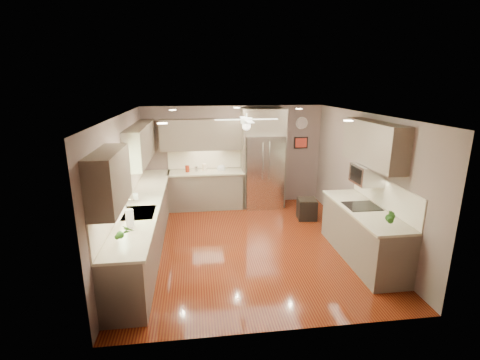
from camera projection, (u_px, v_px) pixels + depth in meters
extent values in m
plane|color=#440F09|center=(248.00, 244.00, 6.79)|extent=(5.00, 5.00, 0.00)
plane|color=white|center=(249.00, 114.00, 6.12)|extent=(5.00, 5.00, 0.00)
plane|color=#6B5852|center=(234.00, 156.00, 8.84)|extent=(4.50, 0.00, 4.50)
plane|color=#6B5852|center=(281.00, 241.00, 4.07)|extent=(4.50, 0.00, 4.50)
plane|color=#6B5852|center=(124.00, 187.00, 6.17)|extent=(0.00, 5.00, 5.00)
plane|color=#6B5852|center=(363.00, 178.00, 6.73)|extent=(0.00, 5.00, 5.00)
cylinder|color=maroon|center=(187.00, 169.00, 8.45)|extent=(0.13, 0.13, 0.16)
cylinder|color=silver|center=(196.00, 169.00, 8.50)|extent=(0.09, 0.09, 0.13)
cylinder|color=beige|center=(204.00, 167.00, 8.56)|extent=(0.14, 0.14, 0.17)
imported|color=white|center=(136.00, 196.00, 6.34)|extent=(0.11, 0.11, 0.21)
imported|color=#255718|center=(125.00, 232.00, 4.64)|extent=(0.21, 0.18, 0.34)
imported|color=#255718|center=(391.00, 218.00, 5.20)|extent=(0.20, 0.19, 0.30)
imported|color=beige|center=(221.00, 169.00, 8.61)|extent=(0.26, 0.26, 0.05)
cube|color=brown|center=(145.00, 225.00, 6.57)|extent=(0.60, 4.70, 0.90)
cube|color=beige|center=(144.00, 201.00, 6.45)|extent=(0.65, 4.70, 0.04)
cube|color=beige|center=(126.00, 187.00, 6.33)|extent=(0.02, 4.70, 0.50)
cube|color=brown|center=(206.00, 190.00, 8.68)|extent=(1.85, 0.60, 0.90)
cube|color=beige|center=(206.00, 172.00, 8.54)|extent=(1.85, 0.65, 0.04)
cube|color=beige|center=(205.00, 158.00, 8.76)|extent=(1.85, 0.02, 0.50)
cube|color=brown|center=(109.00, 179.00, 4.51)|extent=(0.33, 1.20, 0.75)
cube|color=brown|center=(141.00, 143.00, 7.28)|extent=(0.33, 2.40, 0.75)
cube|color=brown|center=(205.00, 135.00, 8.44)|extent=(2.15, 0.33, 0.75)
cube|color=brown|center=(373.00, 143.00, 5.98)|extent=(0.33, 1.70, 0.75)
cube|color=#BFF2B2|center=(117.00, 178.00, 5.62)|extent=(0.01, 1.00, 0.80)
cube|color=brown|center=(116.00, 152.00, 5.51)|extent=(0.05, 1.12, 0.06)
cube|color=brown|center=(121.00, 203.00, 5.74)|extent=(0.05, 1.12, 0.06)
cube|color=brown|center=(111.00, 187.00, 5.12)|extent=(0.05, 0.06, 0.80)
cube|color=brown|center=(125.00, 170.00, 6.13)|extent=(0.05, 0.06, 0.80)
cube|color=silver|center=(139.00, 213.00, 5.82)|extent=(0.50, 0.70, 0.03)
cube|color=#262626|center=(140.00, 215.00, 5.83)|extent=(0.44, 0.62, 0.05)
cylinder|color=silver|center=(126.00, 207.00, 5.77)|extent=(0.02, 0.02, 0.24)
cylinder|color=silver|center=(130.00, 200.00, 5.74)|extent=(0.16, 0.02, 0.02)
cube|color=silver|center=(263.00, 171.00, 8.68)|extent=(0.92, 0.72, 1.82)
cube|color=black|center=(266.00, 185.00, 8.42)|extent=(0.88, 0.02, 0.02)
cube|color=black|center=(266.00, 161.00, 8.26)|extent=(0.01, 0.02, 1.00)
cylinder|color=silver|center=(263.00, 161.00, 8.21)|extent=(0.02, 0.02, 0.90)
cylinder|color=silver|center=(270.00, 161.00, 8.23)|extent=(0.02, 0.02, 0.90)
cube|color=brown|center=(263.00, 122.00, 8.40)|extent=(1.04, 0.60, 0.63)
cube|color=brown|center=(243.00, 171.00, 8.67)|extent=(0.06, 0.60, 1.82)
cube|color=brown|center=(282.00, 170.00, 8.80)|extent=(0.06, 0.60, 1.82)
cube|color=brown|center=(362.00, 234.00, 6.14)|extent=(0.65, 2.20, 0.90)
cube|color=beige|center=(364.00, 209.00, 6.02)|extent=(0.70, 2.20, 0.04)
cube|color=beige|center=(384.00, 193.00, 5.98)|extent=(0.02, 2.20, 0.50)
cube|color=black|center=(362.00, 206.00, 6.10)|extent=(0.56, 0.52, 0.01)
cube|color=silver|center=(367.00, 174.00, 6.12)|extent=(0.42, 0.55, 0.34)
cube|color=black|center=(356.00, 175.00, 6.09)|extent=(0.02, 0.40, 0.26)
cylinder|color=white|center=(247.00, 115.00, 6.42)|extent=(0.03, 0.03, 0.08)
cylinder|color=white|center=(246.00, 121.00, 6.44)|extent=(0.22, 0.22, 0.10)
sphere|color=white|center=(246.00, 126.00, 6.47)|extent=(0.16, 0.16, 0.16)
cube|color=white|center=(265.00, 119.00, 6.48)|extent=(0.48, 0.11, 0.01)
cube|color=white|center=(244.00, 118.00, 6.77)|extent=(0.11, 0.48, 0.01)
cube|color=white|center=(228.00, 120.00, 6.39)|extent=(0.48, 0.11, 0.01)
cube|color=white|center=(249.00, 122.00, 6.10)|extent=(0.11, 0.48, 0.01)
cylinder|color=white|center=(173.00, 110.00, 7.19)|extent=(0.14, 0.14, 0.01)
cylinder|color=white|center=(299.00, 109.00, 7.52)|extent=(0.14, 0.14, 0.01)
cylinder|color=white|center=(162.00, 123.00, 4.80)|extent=(0.14, 0.14, 0.01)
cylinder|color=white|center=(348.00, 121.00, 5.13)|extent=(0.14, 0.14, 0.01)
cylinder|color=white|center=(237.00, 108.00, 7.84)|extent=(0.14, 0.14, 0.01)
cylinder|color=white|center=(302.00, 123.00, 8.83)|extent=(0.30, 0.03, 0.30)
cylinder|color=silver|center=(302.00, 123.00, 8.82)|extent=(0.29, 0.00, 0.29)
cube|color=black|center=(301.00, 143.00, 8.96)|extent=(0.36, 0.03, 0.30)
cube|color=red|center=(301.00, 143.00, 8.94)|extent=(0.30, 0.01, 0.24)
cube|color=black|center=(307.00, 209.00, 8.00)|extent=(0.46, 0.46, 0.47)
cube|color=black|center=(307.00, 200.00, 7.94)|extent=(0.44, 0.44, 0.03)
cylinder|color=white|center=(130.00, 218.00, 5.19)|extent=(0.12, 0.12, 0.28)
cylinder|color=silver|center=(130.00, 218.00, 5.19)|extent=(0.02, 0.02, 0.30)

